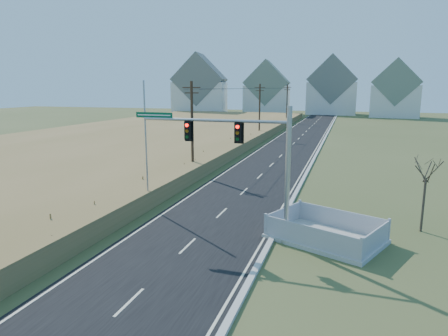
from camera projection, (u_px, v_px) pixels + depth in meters
The scene contains 16 objects.
ground at pixel (201, 234), 23.28m from camera, with size 260.00×260.00×0.00m, color #434D25.
road at pixel (301, 136), 70.04m from camera, with size 8.00×180.00×0.06m, color black.
curb at pixel (326, 137), 68.81m from camera, with size 0.30×180.00×0.18m, color #B2AFA8.
reed_marsh at pixel (152, 134), 67.61m from camera, with size 38.00×110.00×1.30m, color #9C7846.
utility_pole_near at pixel (192, 127), 38.29m from camera, with size 1.80×0.26×9.00m.
utility_pole_mid at pixel (260, 110), 66.35m from camera, with size 1.80×0.26×9.00m.
utility_pole_far at pixel (287, 104), 94.40m from camera, with size 1.80×0.26×9.00m.
condo_nw at pixel (200, 90), 126.43m from camera, with size 17.69×13.38×19.05m.
condo_nnw at pixel (267, 92), 128.20m from camera, with size 14.93×11.17×17.03m.
condo_n at pixel (332, 90), 125.93m from camera, with size 15.27×10.20×18.54m.
condo_ne at pixel (396, 93), 113.32m from camera, with size 14.12×10.51×16.52m.
traffic_signal_mast at pixel (254, 159), 21.74m from camera, with size 9.38×0.64×7.47m.
fence_enclosure at pixel (325, 236), 22.25m from camera, with size 6.97×6.02×1.33m.
open_sign at pixel (283, 225), 23.76m from camera, with size 0.56×0.11×0.69m.
flagpole at pixel (147, 159), 27.56m from camera, with size 0.40×0.40×8.87m.
bare_tree at pixel (427, 168), 22.98m from camera, with size 1.79×1.79×4.74m.
Camera 1 is at (7.90, -20.64, 8.40)m, focal length 32.00 mm.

